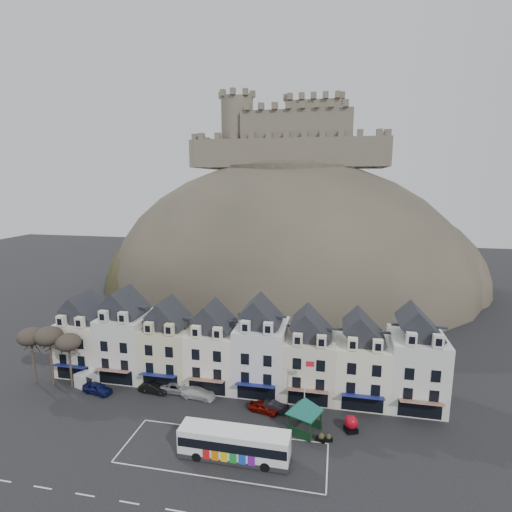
{
  "coord_description": "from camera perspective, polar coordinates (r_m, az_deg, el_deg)",
  "views": [
    {
      "loc": [
        13.06,
        -35.41,
        28.82
      ],
      "look_at": [
        0.92,
        24.0,
        17.24
      ],
      "focal_mm": 28.0,
      "sensor_mm": 36.0,
      "label": 1
    }
  ],
  "objects": [
    {
      "name": "car_silver",
      "position": [
        58.93,
        -11.19,
        -17.94
      ],
      "size": [
        4.87,
        2.34,
        1.36
      ],
      "primitive_type": "imported",
      "rotation": [
        0.0,
        0.0,
        1.59
      ],
      "color": "#9C9EA3",
      "rests_on": "ground"
    },
    {
      "name": "flagpole",
      "position": [
        51.06,
        7.08,
        -17.82
      ],
      "size": [
        1.12,
        0.18,
        7.75
      ],
      "rotation": [
        0.0,
        0.0,
        0.1
      ],
      "color": "silver",
      "rests_on": "ground"
    },
    {
      "name": "tree_left_mid",
      "position": [
        64.03,
        -27.48,
        -10.16
      ],
      "size": [
        3.78,
        3.78,
        8.64
      ],
      "color": "#3A3024",
      "rests_on": "ground"
    },
    {
      "name": "planter_west",
      "position": [
        49.55,
        9.27,
        -24.22
      ],
      "size": [
        1.14,
        0.82,
        1.03
      ],
      "rotation": [
        0.0,
        0.0,
        -0.33
      ],
      "color": "black",
      "rests_on": "ground"
    },
    {
      "name": "red_buoy",
      "position": [
        51.44,
        13.43,
        -22.24
      ],
      "size": [
        1.75,
        1.75,
        1.99
      ],
      "rotation": [
        0.0,
        0.0,
        0.39
      ],
      "color": "black",
      "rests_on": "ground"
    },
    {
      "name": "tree_left_far",
      "position": [
        66.02,
        -29.51,
        -10.05
      ],
      "size": [
        3.61,
        3.61,
        8.24
      ],
      "color": "#3A3024",
      "rests_on": "ground"
    },
    {
      "name": "bus_shelter",
      "position": [
        49.25,
        7.0,
        -20.38
      ],
      "size": [
        6.32,
        6.32,
        4.35
      ],
      "rotation": [
        0.0,
        0.0,
        -0.4
      ],
      "color": "black",
      "rests_on": "ground"
    },
    {
      "name": "tree_left_near",
      "position": [
        62.49,
        -25.24,
        -11.15
      ],
      "size": [
        3.43,
        3.43,
        7.84
      ],
      "color": "#3A3024",
      "rests_on": "ground"
    },
    {
      "name": "car_charcoal",
      "position": [
        53.85,
        2.46,
        -20.72
      ],
      "size": [
        4.04,
        1.41,
        1.33
      ],
      "primitive_type": "imported",
      "rotation": [
        0.0,
        0.0,
        1.57
      ],
      "color": "black",
      "rests_on": "ground"
    },
    {
      "name": "car_white",
      "position": [
        57.16,
        -8.27,
        -18.8
      ],
      "size": [
        4.92,
        2.41,
        1.38
      ],
      "primitive_type": "imported",
      "rotation": [
        0.0,
        0.0,
        1.47
      ],
      "color": "silver",
      "rests_on": "ground"
    },
    {
      "name": "planter_east",
      "position": [
        49.75,
        10.3,
        -24.18
      ],
      "size": [
        0.98,
        0.65,
        0.9
      ],
      "rotation": [
        0.0,
        0.0,
        0.24
      ],
      "color": "black",
      "rests_on": "ground"
    },
    {
      "name": "car_maroon",
      "position": [
        53.77,
        1.05,
        -20.79
      ],
      "size": [
        4.09,
        2.41,
        1.31
      ],
      "primitive_type": "imported",
      "rotation": [
        0.0,
        0.0,
        1.33
      ],
      "color": "#650B05",
      "rests_on": "ground"
    },
    {
      "name": "castle",
      "position": [
        112.63,
        5.31,
        16.56
      ],
      "size": [
        50.2,
        22.2,
        22.0
      ],
      "color": "#685E50",
      "rests_on": "ground"
    },
    {
      "name": "ground",
      "position": [
        47.49,
        -7.73,
        -26.67
      ],
      "size": [
        300.0,
        300.0,
        0.0
      ],
      "primitive_type": "plane",
      "color": "black",
      "rests_on": "ground"
    },
    {
      "name": "coach_bay_markings",
      "position": [
        47.93,
        -4.67,
        -26.2
      ],
      "size": [
        22.0,
        7.5,
        0.01
      ],
      "primitive_type": "cube",
      "color": "silver",
      "rests_on": "ground"
    },
    {
      "name": "castle_hill",
      "position": [
        108.89,
        4.93,
        -4.52
      ],
      "size": [
        100.0,
        76.0,
        68.0
      ],
      "color": "#3B372D",
      "rests_on": "ground"
    },
    {
      "name": "white_van",
      "position": [
        64.61,
        -22.45,
        -15.57
      ],
      "size": [
        3.2,
        4.73,
        1.99
      ],
      "rotation": [
        0.0,
        0.0,
        -0.33
      ],
      "color": "silver",
      "rests_on": "ground"
    },
    {
      "name": "car_black",
      "position": [
        59.45,
        -14.37,
        -17.82
      ],
      "size": [
        4.23,
        1.84,
        1.35
      ],
      "primitive_type": "imported",
      "rotation": [
        0.0,
        0.0,
        1.47
      ],
      "color": "black",
      "rests_on": "ground"
    },
    {
      "name": "townhouse_terrace",
      "position": [
        57.97,
        -2.41,
        -13.14
      ],
      "size": [
        54.4,
        9.35,
        11.8
      ],
      "color": "silver",
      "rests_on": "ground"
    },
    {
      "name": "car_navy",
      "position": [
        61.57,
        -21.7,
        -17.15
      ],
      "size": [
        4.57,
        2.54,
        1.47
      ],
      "primitive_type": "imported",
      "rotation": [
        0.0,
        0.0,
        1.38
      ],
      "color": "#0E1346",
      "rests_on": "ground"
    },
    {
      "name": "bus",
      "position": [
        46.08,
        -3.12,
        -25.08
      ],
      "size": [
        11.7,
        2.8,
        3.3
      ],
      "rotation": [
        0.0,
        0.0,
        -0.01
      ],
      "color": "#262628",
      "rests_on": "ground"
    }
  ]
}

